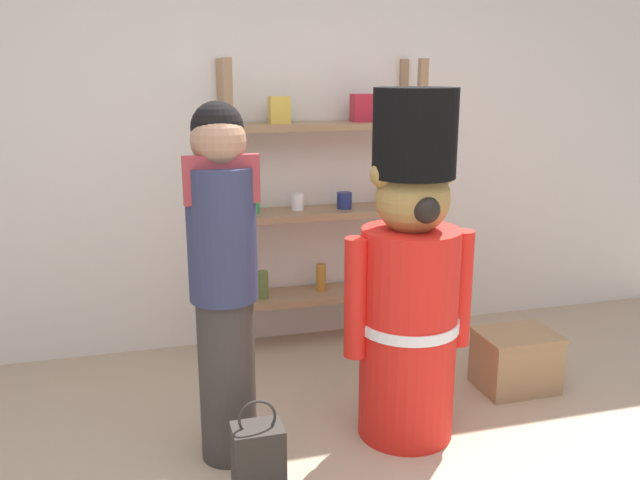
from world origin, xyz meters
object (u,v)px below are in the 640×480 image
(teddy_bear_guard, at_px, (410,284))
(person_shopper, at_px, (223,274))
(display_crate, at_px, (516,360))
(shopping_bag, at_px, (258,461))
(merchandise_shelf, at_px, (322,206))

(teddy_bear_guard, bearing_deg, person_shopper, 178.11)
(person_shopper, height_order, display_crate, person_shopper)
(teddy_bear_guard, distance_m, shopping_bag, 1.03)
(teddy_bear_guard, height_order, person_shopper, teddy_bear_guard)
(shopping_bag, bearing_deg, display_crate, 20.85)
(person_shopper, relative_size, shopping_bag, 3.63)
(teddy_bear_guard, height_order, shopping_bag, teddy_bear_guard)
(merchandise_shelf, bearing_deg, display_crate, -46.90)
(teddy_bear_guard, xyz_separation_m, person_shopper, (-0.86, 0.03, 0.11))
(merchandise_shelf, xyz_separation_m, teddy_bear_guard, (0.09, -1.20, -0.14))
(merchandise_shelf, height_order, display_crate, merchandise_shelf)
(person_shopper, xyz_separation_m, display_crate, (1.63, 0.25, -0.71))
(merchandise_shelf, bearing_deg, teddy_bear_guard, -85.66)
(display_crate, bearing_deg, person_shopper, -171.39)
(display_crate, bearing_deg, merchandise_shelf, 133.10)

